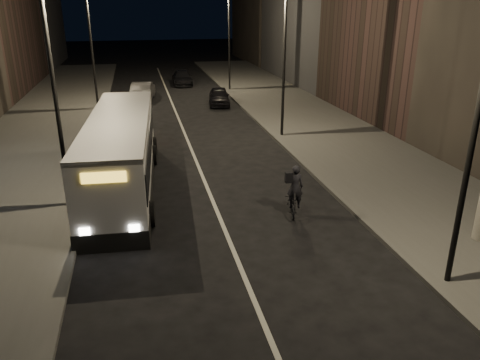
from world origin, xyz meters
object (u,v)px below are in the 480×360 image
city_bus (121,150)px  cyclist_on_bicycle (293,198)px  streetlight_right_far (226,29)px  car_far (182,78)px  car_near (219,96)px  car_mid (143,91)px  streetlight_right_near (471,100)px  streetlight_left_near (59,70)px  streetlight_left_far (94,36)px  streetlight_right_mid (280,45)px

city_bus → cyclist_on_bicycle: 7.70m
streetlight_right_far → car_far: (-3.59, 4.27, -4.71)m
streetlight_right_far → city_bus: size_ratio=0.69×
car_near → car_mid: size_ratio=0.85×
car_far → city_bus: bearing=-99.4°
streetlight_right_far → car_near: size_ratio=2.09×
car_mid → streetlight_right_far: bearing=-153.1°
city_bus → streetlight_right_far: bearing=71.7°
streetlight_right_near → streetlight_left_near: size_ratio=1.00×
car_mid → car_near: bearing=158.4°
streetlight_left_near → city_bus: bearing=45.0°
streetlight_right_far → cyclist_on_bicycle: 27.00m
streetlight_left_far → car_near: streetlight_left_far is taller
streetlight_right_mid → car_far: bearing=100.0°
car_near → streetlight_right_near: bearing=-78.5°
streetlight_right_near → streetlight_right_far: same height
streetlight_left_far → streetlight_left_near: bearing=-90.0°
cyclist_on_bicycle → car_near: size_ratio=0.52×
streetlight_right_mid → streetlight_left_near: size_ratio=1.00×
car_mid → streetlight_left_far: bearing=55.1°
streetlight_left_far → car_far: bearing=55.4°
city_bus → car_mid: size_ratio=2.57×
streetlight_left_near → car_near: 20.75m
streetlight_right_far → cyclist_on_bicycle: (-2.54, -26.47, -4.69)m
car_far → car_mid: bearing=-117.9°
streetlight_right_far → car_far: bearing=130.0°
streetlight_left_far → car_far: (7.08, 10.27, -4.71)m
streetlight_left_near → car_mid: 22.11m
streetlight_right_far → streetlight_right_mid: bearing=-90.0°
streetlight_right_mid → streetlight_left_near: (-10.66, -8.00, 0.00)m
streetlight_right_near → city_bus: (-8.86, 9.80, -3.65)m
streetlight_right_near → city_bus: bearing=132.1°
streetlight_left_far → cyclist_on_bicycle: 22.51m
streetlight_left_far → car_mid: (3.14, 3.40, -4.61)m
streetlight_left_near → cyclist_on_bicycle: 9.70m
streetlight_right_mid → car_far: (-3.59, 20.27, -4.71)m
car_near → streetlight_right_mid: bearing=-72.6°
cyclist_on_bicycle → streetlight_right_mid: bearing=90.7°
streetlight_right_near → cyclist_on_bicycle: bearing=114.6°
cyclist_on_bicycle → car_far: (-1.05, 30.74, -0.03)m
streetlight_right_mid → cyclist_on_bicycle: 11.75m
streetlight_right_near → city_bus: size_ratio=0.69×
streetlight_right_far → cyclist_on_bicycle: size_ratio=4.01×
streetlight_right_near → car_near: size_ratio=2.09×
streetlight_left_far → car_near: bearing=0.9°
streetlight_right_mid → city_bus: streetlight_right_mid is taller
streetlight_right_far → cyclist_on_bicycle: bearing=-95.5°
streetlight_left_near → car_mid: (3.14, 21.40, -4.61)m
streetlight_right_near → streetlight_right_mid: (0.00, 16.00, 0.00)m
streetlight_left_far → car_mid: streetlight_left_far is taller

